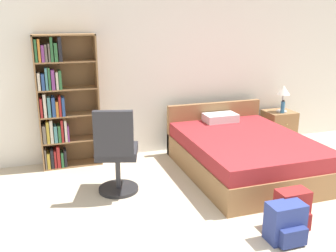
{
  "coord_description": "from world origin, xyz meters",
  "views": [
    {
      "loc": [
        -1.96,
        -2.22,
        2.07
      ],
      "look_at": [
        -0.58,
        1.98,
        0.77
      ],
      "focal_mm": 40.0,
      "sensor_mm": 36.0,
      "label": 1
    }
  ],
  "objects_px": {
    "office_chair": "(116,153)",
    "backpack_red": "(292,210)",
    "bed": "(243,153)",
    "nightstand": "(278,127)",
    "bookshelf": "(61,104)",
    "water_bottle": "(283,107)",
    "backpack_blue": "(286,223)",
    "table_lamp": "(283,92)"
  },
  "relations": [
    {
      "from": "office_chair",
      "to": "backpack_red",
      "type": "relative_size",
      "value": 2.71
    },
    {
      "from": "bed",
      "to": "nightstand",
      "type": "distance_m",
      "value": 1.45
    },
    {
      "from": "bookshelf",
      "to": "water_bottle",
      "type": "bearing_deg",
      "value": -3.6
    },
    {
      "from": "bookshelf",
      "to": "bed",
      "type": "height_order",
      "value": "bookshelf"
    },
    {
      "from": "bed",
      "to": "backpack_blue",
      "type": "height_order",
      "value": "bed"
    },
    {
      "from": "office_chair",
      "to": "water_bottle",
      "type": "relative_size",
      "value": 5.13
    },
    {
      "from": "office_chair",
      "to": "nightstand",
      "type": "bearing_deg",
      "value": 19.29
    },
    {
      "from": "table_lamp",
      "to": "backpack_red",
      "type": "distance_m",
      "value": 2.77
    },
    {
      "from": "water_bottle",
      "to": "office_chair",
      "type": "bearing_deg",
      "value": -162.42
    },
    {
      "from": "office_chair",
      "to": "bookshelf",
      "type": "bearing_deg",
      "value": 115.61
    },
    {
      "from": "nightstand",
      "to": "table_lamp",
      "type": "distance_m",
      "value": 0.61
    },
    {
      "from": "bed",
      "to": "water_bottle",
      "type": "relative_size",
      "value": 9.77
    },
    {
      "from": "backpack_red",
      "to": "table_lamp",
      "type": "bearing_deg",
      "value": 58.4
    },
    {
      "from": "water_bottle",
      "to": "backpack_blue",
      "type": "height_order",
      "value": "water_bottle"
    },
    {
      "from": "nightstand",
      "to": "backpack_blue",
      "type": "distance_m",
      "value": 2.97
    },
    {
      "from": "bookshelf",
      "to": "backpack_red",
      "type": "distance_m",
      "value": 3.28
    },
    {
      "from": "bookshelf",
      "to": "nightstand",
      "type": "relative_size",
      "value": 3.3
    },
    {
      "from": "bed",
      "to": "backpack_blue",
      "type": "distance_m",
      "value": 1.68
    },
    {
      "from": "bookshelf",
      "to": "nightstand",
      "type": "bearing_deg",
      "value": -1.83
    },
    {
      "from": "water_bottle",
      "to": "backpack_red",
      "type": "relative_size",
      "value": 0.53
    },
    {
      "from": "bookshelf",
      "to": "water_bottle",
      "type": "height_order",
      "value": "bookshelf"
    },
    {
      "from": "nightstand",
      "to": "water_bottle",
      "type": "bearing_deg",
      "value": -104.03
    },
    {
      "from": "bookshelf",
      "to": "water_bottle",
      "type": "distance_m",
      "value": 3.47
    },
    {
      "from": "office_chair",
      "to": "water_bottle",
      "type": "xyz_separation_m",
      "value": [
        2.91,
        0.92,
        0.14
      ]
    },
    {
      "from": "bed",
      "to": "water_bottle",
      "type": "distance_m",
      "value": 1.43
    },
    {
      "from": "bookshelf",
      "to": "nightstand",
      "type": "xyz_separation_m",
      "value": [
        3.48,
        -0.11,
        -0.63
      ]
    },
    {
      "from": "water_bottle",
      "to": "backpack_blue",
      "type": "xyz_separation_m",
      "value": [
        -1.57,
        -2.39,
        -0.48
      ]
    },
    {
      "from": "office_chair",
      "to": "table_lamp",
      "type": "distance_m",
      "value": 3.13
    },
    {
      "from": "water_bottle",
      "to": "table_lamp",
      "type": "bearing_deg",
      "value": 62.6
    },
    {
      "from": "bed",
      "to": "backpack_red",
      "type": "xyz_separation_m",
      "value": [
        -0.23,
        -1.44,
        -0.08
      ]
    },
    {
      "from": "office_chair",
      "to": "nightstand",
      "type": "xyz_separation_m",
      "value": [
        2.93,
        1.03,
        -0.24
      ]
    },
    {
      "from": "office_chair",
      "to": "nightstand",
      "type": "height_order",
      "value": "office_chair"
    },
    {
      "from": "bookshelf",
      "to": "backpack_blue",
      "type": "distance_m",
      "value": 3.3
    },
    {
      "from": "bed",
      "to": "water_bottle",
      "type": "bearing_deg",
      "value": 34.09
    },
    {
      "from": "nightstand",
      "to": "water_bottle",
      "type": "distance_m",
      "value": 0.4
    },
    {
      "from": "bed",
      "to": "bookshelf",
      "type": "bearing_deg",
      "value": 156.96
    },
    {
      "from": "office_chair",
      "to": "table_lamp",
      "type": "height_order",
      "value": "office_chair"
    },
    {
      "from": "office_chair",
      "to": "backpack_blue",
      "type": "relative_size",
      "value": 2.84
    },
    {
      "from": "backpack_red",
      "to": "office_chair",
      "type": "bearing_deg",
      "value": 140.09
    },
    {
      "from": "bed",
      "to": "backpack_red",
      "type": "distance_m",
      "value": 1.46
    },
    {
      "from": "office_chair",
      "to": "nightstand",
      "type": "distance_m",
      "value": 3.12
    },
    {
      "from": "bed",
      "to": "office_chair",
      "type": "bearing_deg",
      "value": -175.08
    }
  ]
}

